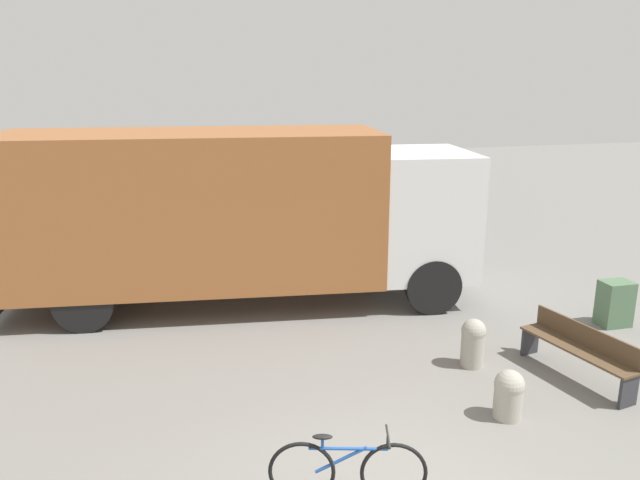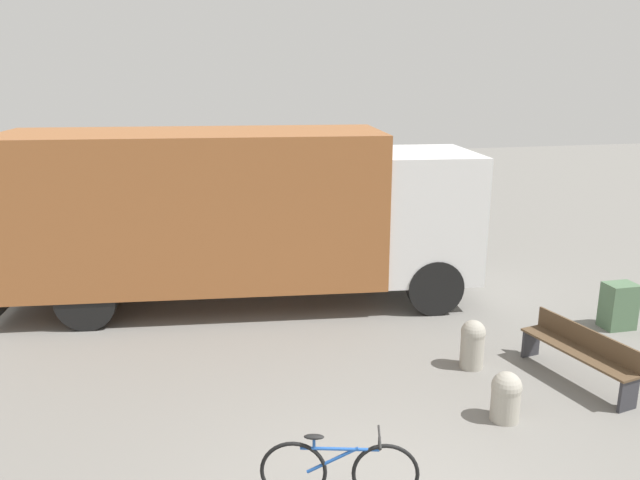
{
  "view_description": "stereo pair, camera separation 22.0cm",
  "coord_description": "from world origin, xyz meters",
  "px_view_note": "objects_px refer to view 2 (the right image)",
  "views": [
    {
      "loc": [
        -2.05,
        -5.12,
        4.58
      ],
      "look_at": [
        0.39,
        4.58,
        1.86
      ],
      "focal_mm": 35.0,
      "sensor_mm": 36.0,
      "label": 1
    },
    {
      "loc": [
        -1.84,
        -5.17,
        4.58
      ],
      "look_at": [
        0.39,
        4.58,
        1.86
      ],
      "focal_mm": 35.0,
      "sensor_mm": 36.0,
      "label": 2
    }
  ],
  "objects_px": {
    "park_bench": "(580,351)",
    "bollard_near_bench": "(506,395)",
    "delivery_truck": "(239,210)",
    "utility_box": "(619,306)",
    "bicycle_middle": "(339,471)",
    "bollard_far_bench": "(473,342)"
  },
  "relations": [
    {
      "from": "bicycle_middle",
      "to": "bollard_near_bench",
      "type": "height_order",
      "value": "bicycle_middle"
    },
    {
      "from": "delivery_truck",
      "to": "bollard_near_bench",
      "type": "xyz_separation_m",
      "value": [
        3.01,
        -5.27,
        -1.57
      ]
    },
    {
      "from": "delivery_truck",
      "to": "utility_box",
      "type": "relative_size",
      "value": 11.01
    },
    {
      "from": "utility_box",
      "to": "bollard_far_bench",
      "type": "bearing_deg",
      "value": -165.36
    },
    {
      "from": "delivery_truck",
      "to": "bicycle_middle",
      "type": "height_order",
      "value": "delivery_truck"
    },
    {
      "from": "bollard_far_bench",
      "to": "bicycle_middle",
      "type": "bearing_deg",
      "value": -137.24
    },
    {
      "from": "bicycle_middle",
      "to": "bollard_near_bench",
      "type": "xyz_separation_m",
      "value": [
        2.61,
        1.13,
        -0.03
      ]
    },
    {
      "from": "park_bench",
      "to": "bicycle_middle",
      "type": "relative_size",
      "value": 1.21
    },
    {
      "from": "delivery_truck",
      "to": "park_bench",
      "type": "height_order",
      "value": "delivery_truck"
    },
    {
      "from": "bicycle_middle",
      "to": "bollard_near_bench",
      "type": "relative_size",
      "value": 2.42
    },
    {
      "from": "bicycle_middle",
      "to": "bollard_far_bench",
      "type": "bearing_deg",
      "value": 57.97
    },
    {
      "from": "delivery_truck",
      "to": "park_bench",
      "type": "bearing_deg",
      "value": -37.58
    },
    {
      "from": "park_bench",
      "to": "bollard_near_bench",
      "type": "distance_m",
      "value": 1.83
    },
    {
      "from": "park_bench",
      "to": "bicycle_middle",
      "type": "distance_m",
      "value": 4.67
    },
    {
      "from": "bicycle_middle",
      "to": "park_bench",
      "type": "bearing_deg",
      "value": 39.19
    },
    {
      "from": "bollard_far_bench",
      "to": "utility_box",
      "type": "distance_m",
      "value": 3.44
    },
    {
      "from": "delivery_truck",
      "to": "park_bench",
      "type": "distance_m",
      "value": 6.64
    },
    {
      "from": "park_bench",
      "to": "utility_box",
      "type": "distance_m",
      "value": 2.53
    },
    {
      "from": "park_bench",
      "to": "bollard_near_bench",
      "type": "bearing_deg",
      "value": 103.24
    },
    {
      "from": "park_bench",
      "to": "bicycle_middle",
      "type": "xyz_separation_m",
      "value": [
        -4.27,
        -1.9,
        -0.1
      ]
    },
    {
      "from": "bollard_far_bench",
      "to": "utility_box",
      "type": "bearing_deg",
      "value": 14.64
    },
    {
      "from": "park_bench",
      "to": "bollard_far_bench",
      "type": "bearing_deg",
      "value": 49.52
    }
  ]
}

